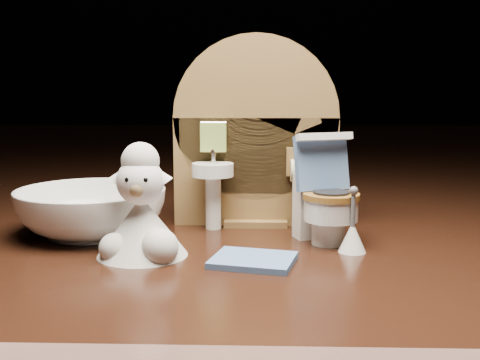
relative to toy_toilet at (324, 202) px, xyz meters
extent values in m
cube|color=black|center=(-0.05, -0.01, -0.08)|extent=(2.50, 2.50, 0.10)
cube|color=brown|center=(-0.05, 0.05, 0.01)|extent=(0.13, 0.02, 0.09)
cylinder|color=brown|center=(-0.05, 0.05, 0.06)|extent=(0.13, 0.02, 0.13)
cube|color=brown|center=(-0.05, 0.05, -0.03)|extent=(0.05, 0.04, 0.01)
cylinder|color=white|center=(-0.08, 0.04, -0.01)|extent=(0.01, 0.01, 0.04)
cylinder|color=white|center=(-0.08, 0.03, 0.02)|extent=(0.03, 0.03, 0.01)
cylinder|color=silver|center=(-0.08, 0.04, 0.03)|extent=(0.00, 0.00, 0.01)
cube|color=#93B04A|center=(-0.08, 0.04, 0.04)|extent=(0.02, 0.01, 0.02)
cube|color=brown|center=(-0.01, 0.04, 0.02)|extent=(0.02, 0.01, 0.02)
cylinder|color=beige|center=(-0.01, 0.04, 0.02)|extent=(0.02, 0.02, 0.02)
cylinder|color=white|center=(0.00, -0.01, -0.02)|extent=(0.02, 0.02, 0.02)
cylinder|color=white|center=(0.00, -0.01, 0.00)|extent=(0.04, 0.04, 0.02)
cylinder|color=brown|center=(0.00, -0.01, 0.01)|extent=(0.04, 0.04, 0.00)
cube|color=white|center=(0.00, 0.01, -0.01)|extent=(0.03, 0.02, 0.05)
cube|color=#5174A8|center=(0.00, 0.01, 0.03)|extent=(0.04, 0.03, 0.04)
cube|color=white|center=(0.00, 0.00, 0.05)|extent=(0.04, 0.02, 0.01)
cylinder|color=#8EAA1D|center=(0.00, 0.02, 0.02)|extent=(0.01, 0.01, 0.01)
cube|color=#5174A8|center=(-0.05, -0.06, -0.03)|extent=(0.06, 0.05, 0.00)
cone|color=white|center=(0.02, -0.03, -0.02)|extent=(0.02, 0.02, 0.02)
cylinder|color=#59595B|center=(0.02, -0.03, 0.00)|extent=(0.00, 0.00, 0.02)
sphere|color=#59595B|center=(0.02, -0.03, 0.01)|extent=(0.01, 0.01, 0.01)
cone|color=silver|center=(-0.12, -0.04, -0.01)|extent=(0.06, 0.06, 0.04)
sphere|color=silver|center=(-0.11, -0.06, -0.02)|extent=(0.02, 0.02, 0.02)
sphere|color=silver|center=(-0.14, -0.05, -0.02)|extent=(0.02, 0.02, 0.02)
sphere|color=white|center=(-0.12, -0.04, 0.02)|extent=(0.03, 0.03, 0.03)
sphere|color=#9C8457|center=(-0.12, -0.05, 0.02)|extent=(0.01, 0.01, 0.01)
sphere|color=silver|center=(-0.12, -0.04, 0.03)|extent=(0.02, 0.02, 0.02)
cone|color=white|center=(-0.14, -0.04, 0.03)|extent=(0.01, 0.01, 0.01)
cone|color=white|center=(-0.11, -0.04, 0.03)|extent=(0.01, 0.01, 0.01)
sphere|color=black|center=(-0.13, -0.05, 0.02)|extent=(0.00, 0.00, 0.00)
sphere|color=black|center=(-0.12, -0.05, 0.02)|extent=(0.00, 0.00, 0.00)
imported|color=white|center=(-0.17, 0.01, -0.01)|extent=(0.13, 0.13, 0.03)
camera|label=1|loc=(-0.05, -0.42, 0.08)|focal=45.00mm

